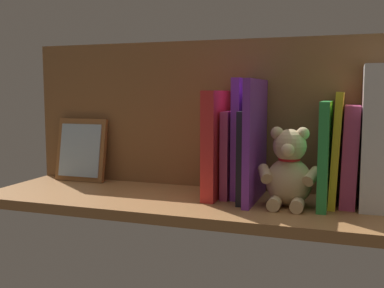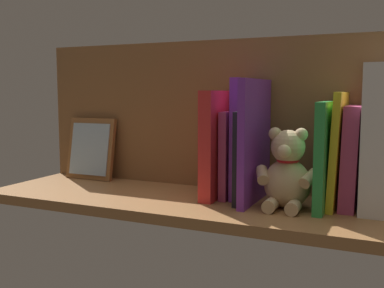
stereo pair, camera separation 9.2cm
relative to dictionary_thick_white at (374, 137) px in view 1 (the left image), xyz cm
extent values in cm
cube|color=#9E6B3D|center=(37.12, 4.71, -15.35)|extent=(94.47, 30.42, 2.20)
cube|color=brown|center=(37.12, -8.26, 3.49)|extent=(94.47, 1.50, 35.47)
cube|color=white|center=(0.00, 0.00, 0.00)|extent=(5.04, 14.01, 28.49)
cube|color=#B23F72|center=(4.49, -0.66, -3.99)|extent=(3.49, 12.88, 20.58)
cube|color=yellow|center=(7.18, -0.10, -2.65)|extent=(2.32, 14.02, 23.24)
cube|color=green|center=(9.32, 1.45, -3.56)|extent=(1.91, 17.12, 21.37)
ellipsoid|color=#D1B284|center=(16.12, 5.19, -9.33)|extent=(9.46, 8.49, 9.84)
sphere|color=#D1B284|center=(16.12, 5.19, -1.87)|extent=(6.76, 6.76, 6.76)
sphere|color=#D1B284|center=(13.58, 5.15, 0.67)|extent=(2.61, 2.61, 2.61)
sphere|color=#D1B284|center=(18.65, 5.22, 0.67)|extent=(2.61, 2.61, 2.61)
sphere|color=beige|center=(16.08, 8.06, -2.38)|extent=(2.61, 2.61, 2.61)
cylinder|color=#D1B284|center=(11.43, 6.35, -7.61)|extent=(3.77, 5.32, 3.64)
cylinder|color=#D1B284|center=(20.77, 6.48, -7.61)|extent=(3.87, 5.34, 3.64)
cylinder|color=#D1B284|center=(13.85, 9.34, -12.94)|extent=(2.66, 3.72, 2.61)
cylinder|color=#D1B284|center=(18.27, 9.40, -12.94)|extent=(2.66, 3.72, 2.61)
torus|color=red|center=(16.12, 5.19, -4.56)|extent=(4.55, 4.55, 0.77)
cube|color=purple|center=(23.66, 2.32, -1.30)|extent=(1.54, 18.86, 25.89)
cube|color=black|center=(25.50, 1.27, -4.60)|extent=(1.24, 16.76, 19.30)
cube|color=purple|center=(27.48, -0.89, -1.15)|extent=(1.82, 12.43, 26.19)
cube|color=#B23F72|center=(29.70, -0.59, -4.73)|extent=(1.70, 13.04, 19.03)
cube|color=red|center=(32.45, 0.92, -2.49)|extent=(2.86, 16.06, 23.51)
cube|color=brown|center=(71.22, -4.78, -6.19)|extent=(14.05, 4.22, 16.35)
cube|color=#99B7D1|center=(71.22, -4.06, -6.19)|extent=(11.80, 2.91, 13.61)
camera|label=1|loc=(4.50, 98.29, 8.97)|focal=42.89mm
camera|label=2|loc=(-4.04, 94.87, 8.97)|focal=42.89mm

